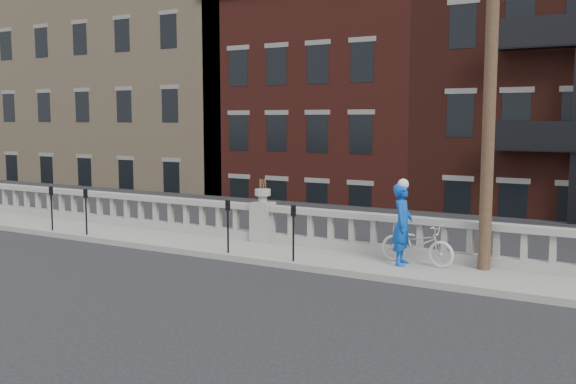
% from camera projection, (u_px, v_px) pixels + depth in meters
% --- Properties ---
extents(ground, '(120.00, 120.00, 0.00)m').
position_uv_depth(ground, '(170.00, 276.00, 14.67)').
color(ground, black).
rests_on(ground, ground).
extents(sidewalk, '(32.00, 2.20, 0.15)m').
position_uv_depth(sidewalk, '(244.00, 249.00, 17.24)').
color(sidewalk, gray).
rests_on(sidewalk, ground).
extents(balustrade, '(28.00, 0.34, 1.03)m').
position_uv_depth(balustrade, '(263.00, 224.00, 17.99)').
color(balustrade, gray).
rests_on(balustrade, sidewalk).
extents(planter_pedestal, '(0.55, 0.55, 1.76)m').
position_uv_depth(planter_pedestal, '(263.00, 217.00, 17.97)').
color(planter_pedestal, gray).
rests_on(planter_pedestal, sidewalk).
extents(lower_level, '(80.00, 44.00, 20.80)m').
position_uv_depth(lower_level, '(465.00, 137.00, 33.88)').
color(lower_level, '#605E59').
rests_on(lower_level, ground).
extents(utility_pole, '(1.60, 0.28, 10.00)m').
position_uv_depth(utility_pole, '(492.00, 43.00, 14.07)').
color(utility_pole, '#422D1E').
rests_on(utility_pole, sidewalk).
extents(parking_meter_a, '(0.10, 0.09, 1.36)m').
position_uv_depth(parking_meter_a, '(51.00, 203.00, 19.68)').
color(parking_meter_a, black).
rests_on(parking_meter_a, sidewalk).
extents(parking_meter_b, '(0.10, 0.09, 1.36)m').
position_uv_depth(parking_meter_b, '(86.00, 207.00, 18.93)').
color(parking_meter_b, black).
rests_on(parking_meter_b, sidewalk).
extents(parking_meter_c, '(0.10, 0.09, 1.36)m').
position_uv_depth(parking_meter_c, '(228.00, 220.00, 16.36)').
color(parking_meter_c, black).
rests_on(parking_meter_c, sidewalk).
extents(parking_meter_d, '(0.10, 0.09, 1.36)m').
position_uv_depth(parking_meter_d, '(293.00, 227.00, 15.39)').
color(parking_meter_d, black).
rests_on(parking_meter_d, sidewalk).
extents(bicycle, '(1.93, 0.90, 0.98)m').
position_uv_depth(bicycle, '(417.00, 244.00, 15.12)').
color(bicycle, silver).
rests_on(bicycle, sidewalk).
extents(cyclist, '(0.56, 0.76, 1.93)m').
position_uv_depth(cyclist, '(402.00, 224.00, 15.02)').
color(cyclist, '#0B45B2').
rests_on(cyclist, sidewalk).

